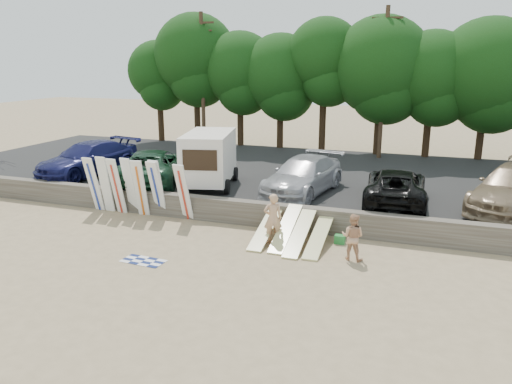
# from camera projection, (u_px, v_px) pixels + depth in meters

# --- Properties ---
(ground) EXTENTS (120.00, 120.00, 0.00)m
(ground) POSITION_uv_depth(u_px,v_px,m) (269.00, 256.00, 17.44)
(ground) COLOR tan
(ground) RESTS_ON ground
(seawall) EXTENTS (44.00, 0.50, 1.00)m
(seawall) POSITION_uv_depth(u_px,v_px,m) (292.00, 217.00, 20.05)
(seawall) COLOR #6B6356
(seawall) RESTS_ON ground
(parking_lot) EXTENTS (44.00, 14.50, 0.70)m
(parking_lot) POSITION_uv_depth(u_px,v_px,m) (329.00, 180.00, 26.92)
(parking_lot) COLOR #282828
(parking_lot) RESTS_ON ground
(treeline) EXTENTS (32.87, 6.64, 9.17)m
(treeline) POSITION_uv_depth(u_px,v_px,m) (367.00, 67.00, 31.53)
(treeline) COLOR #382616
(treeline) RESTS_ON parking_lot
(utility_poles) EXTENTS (25.80, 0.26, 9.00)m
(utility_poles) POSITION_uv_depth(u_px,v_px,m) (384.00, 80.00, 29.98)
(utility_poles) COLOR #473321
(utility_poles) RESTS_ON parking_lot
(box_trailer) EXTENTS (3.07, 4.45, 2.60)m
(box_trailer) POSITION_uv_depth(u_px,v_px,m) (209.00, 157.00, 23.80)
(box_trailer) COLOR white
(box_trailer) RESTS_ON parking_lot
(car_0) EXTENTS (3.54, 6.32, 1.73)m
(car_0) POSITION_uv_depth(u_px,v_px,m) (88.00, 159.00, 26.31)
(car_0) COLOR #15184C
(car_0) RESTS_ON parking_lot
(car_1) EXTENTS (4.59, 6.60, 1.67)m
(car_1) POSITION_uv_depth(u_px,v_px,m) (153.00, 166.00, 24.67)
(car_1) COLOR #12311E
(car_1) RESTS_ON parking_lot
(car_2) EXTENTS (3.18, 5.91, 1.63)m
(car_2) POSITION_uv_depth(u_px,v_px,m) (303.00, 176.00, 22.75)
(car_2) COLOR #A8A7AD
(car_2) RESTS_ON parking_lot
(car_3) EXTENTS (2.70, 5.40, 1.47)m
(car_3) POSITION_uv_depth(u_px,v_px,m) (396.00, 186.00, 21.20)
(car_3) COLOR black
(car_3) RESTS_ON parking_lot
(surfboard_upright_0) EXTENTS (0.52, 0.74, 2.53)m
(surfboard_upright_0) POSITION_uv_depth(u_px,v_px,m) (94.00, 184.00, 22.20)
(surfboard_upright_0) COLOR white
(surfboard_upright_0) RESTS_ON ground
(surfboard_upright_1) EXTENTS (0.52, 0.55, 2.57)m
(surfboard_upright_1) POSITION_uv_depth(u_px,v_px,m) (105.00, 184.00, 22.09)
(surfboard_upright_1) COLOR white
(surfboard_upright_1) RESTS_ON ground
(surfboard_upright_2) EXTENTS (0.55, 0.68, 2.55)m
(surfboard_upright_2) POSITION_uv_depth(u_px,v_px,m) (117.00, 186.00, 21.82)
(surfboard_upright_2) COLOR white
(surfboard_upright_2) RESTS_ON ground
(surfboard_upright_3) EXTENTS (0.57, 0.61, 2.57)m
(surfboard_upright_3) POSITION_uv_depth(u_px,v_px,m) (130.00, 186.00, 21.83)
(surfboard_upright_3) COLOR white
(surfboard_upright_3) RESTS_ON ground
(surfboard_upright_4) EXTENTS (0.57, 0.69, 2.55)m
(surfboard_upright_4) POSITION_uv_depth(u_px,v_px,m) (140.00, 188.00, 21.47)
(surfboard_upright_4) COLOR white
(surfboard_upright_4) RESTS_ON ground
(surfboard_upright_5) EXTENTS (0.55, 0.61, 2.56)m
(surfboard_upright_5) POSITION_uv_depth(u_px,v_px,m) (158.00, 189.00, 21.40)
(surfboard_upright_5) COLOR white
(surfboard_upright_5) RESTS_ON ground
(surfboard_upright_6) EXTENTS (0.54, 0.78, 2.52)m
(surfboard_upright_6) POSITION_uv_depth(u_px,v_px,m) (156.00, 189.00, 21.40)
(surfboard_upright_6) COLOR white
(surfboard_upright_6) RESTS_ON ground
(surfboard_upright_7) EXTENTS (0.56, 0.80, 2.52)m
(surfboard_upright_7) POSITION_uv_depth(u_px,v_px,m) (183.00, 193.00, 20.83)
(surfboard_upright_7) COLOR white
(surfboard_upright_7) RESTS_ON ground
(surfboard_low_0) EXTENTS (0.56, 2.90, 0.91)m
(surfboard_low_0) POSITION_uv_depth(u_px,v_px,m) (266.00, 228.00, 18.93)
(surfboard_low_0) COLOR #D5CF86
(surfboard_low_0) RESTS_ON ground
(surfboard_low_1) EXTENTS (0.56, 2.85, 1.07)m
(surfboard_low_1) POSITION_uv_depth(u_px,v_px,m) (286.00, 228.00, 18.67)
(surfboard_low_1) COLOR #D5CF86
(surfboard_low_1) RESTS_ON ground
(surfboard_low_2) EXTENTS (0.56, 2.88, 0.98)m
(surfboard_low_2) POSITION_uv_depth(u_px,v_px,m) (300.00, 233.00, 18.27)
(surfboard_low_2) COLOR #D5CF86
(surfboard_low_2) RESTS_ON ground
(surfboard_low_3) EXTENTS (0.56, 2.93, 0.80)m
(surfboard_low_3) POSITION_uv_depth(u_px,v_px,m) (319.00, 236.00, 18.20)
(surfboard_low_3) COLOR #D5CF86
(surfboard_low_3) RESTS_ON ground
(beachgoer_a) EXTENTS (0.82, 0.70, 1.90)m
(beachgoer_a) POSITION_uv_depth(u_px,v_px,m) (273.00, 218.00, 18.46)
(beachgoer_a) COLOR tan
(beachgoer_a) RESTS_ON ground
(beachgoer_b) EXTENTS (0.87, 0.73, 1.63)m
(beachgoer_b) POSITION_uv_depth(u_px,v_px,m) (353.00, 237.00, 16.93)
(beachgoer_b) COLOR tan
(beachgoer_b) RESTS_ON ground
(cooler) EXTENTS (0.38, 0.30, 0.32)m
(cooler) POSITION_uv_depth(u_px,v_px,m) (340.00, 239.00, 18.57)
(cooler) COLOR #248436
(cooler) RESTS_ON ground
(gear_bag) EXTENTS (0.34, 0.29, 0.22)m
(gear_bag) POSITION_uv_depth(u_px,v_px,m) (288.00, 231.00, 19.60)
(gear_bag) COLOR orange
(gear_bag) RESTS_ON ground
(beach_towel) EXTENTS (1.60, 1.60, 0.00)m
(beach_towel) POSITION_uv_depth(u_px,v_px,m) (143.00, 261.00, 16.97)
(beach_towel) COLOR white
(beach_towel) RESTS_ON ground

